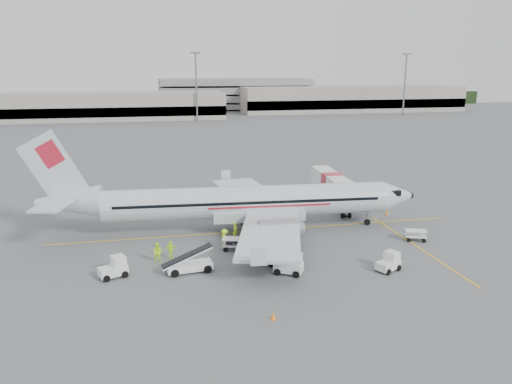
{
  "coord_description": "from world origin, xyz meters",
  "views": [
    {
      "loc": [
        -11.27,
        -50.03,
        17.01
      ],
      "look_at": [
        0.0,
        2.0,
        3.8
      ],
      "focal_mm": 35.0,
      "sensor_mm": 36.0,
      "label": 1
    }
  ],
  "objects_px": {
    "tug_aft": "(113,267)",
    "belt_loader": "(189,256)",
    "aircraft": "(248,181)",
    "tug_fore": "(388,262)",
    "jet_bridge": "(332,190)",
    "tug_mid": "(289,264)"
  },
  "relations": [
    {
      "from": "tug_aft",
      "to": "belt_loader",
      "type": "bearing_deg",
      "value": -23.61
    },
    {
      "from": "aircraft",
      "to": "tug_fore",
      "type": "bearing_deg",
      "value": -50.19
    },
    {
      "from": "belt_loader",
      "to": "tug_aft",
      "type": "height_order",
      "value": "belt_loader"
    },
    {
      "from": "jet_bridge",
      "to": "tug_fore",
      "type": "xyz_separation_m",
      "value": [
        -2.77,
        -21.18,
        -1.23
      ]
    },
    {
      "from": "tug_aft",
      "to": "jet_bridge",
      "type": "bearing_deg",
      "value": 12.0
    },
    {
      "from": "belt_loader",
      "to": "tug_aft",
      "type": "bearing_deg",
      "value": 171.72
    },
    {
      "from": "tug_mid",
      "to": "tug_aft",
      "type": "bearing_deg",
      "value": -159.35
    },
    {
      "from": "jet_bridge",
      "to": "tug_mid",
      "type": "distance_m",
      "value": 22.98
    },
    {
      "from": "tug_fore",
      "to": "aircraft",
      "type": "bearing_deg",
      "value": 99.04
    },
    {
      "from": "tug_mid",
      "to": "tug_aft",
      "type": "height_order",
      "value": "tug_mid"
    },
    {
      "from": "tug_fore",
      "to": "tug_mid",
      "type": "xyz_separation_m",
      "value": [
        -8.56,
        1.22,
        0.1
      ]
    },
    {
      "from": "tug_mid",
      "to": "aircraft",
      "type": "bearing_deg",
      "value": 125.06
    },
    {
      "from": "jet_bridge",
      "to": "belt_loader",
      "type": "relative_size",
      "value": 3.0
    },
    {
      "from": "tug_mid",
      "to": "tug_aft",
      "type": "xyz_separation_m",
      "value": [
        -14.58,
        2.38,
        -0.03
      ]
    },
    {
      "from": "aircraft",
      "to": "belt_loader",
      "type": "height_order",
      "value": "aircraft"
    },
    {
      "from": "jet_bridge",
      "to": "tug_aft",
      "type": "bearing_deg",
      "value": -142.76
    },
    {
      "from": "tug_mid",
      "to": "tug_aft",
      "type": "distance_m",
      "value": 14.77
    },
    {
      "from": "belt_loader",
      "to": "tug_fore",
      "type": "height_order",
      "value": "belt_loader"
    },
    {
      "from": "tug_fore",
      "to": "tug_mid",
      "type": "distance_m",
      "value": 8.65
    },
    {
      "from": "jet_bridge",
      "to": "tug_aft",
      "type": "relative_size",
      "value": 6.83
    },
    {
      "from": "jet_bridge",
      "to": "tug_mid",
      "type": "height_order",
      "value": "jet_bridge"
    },
    {
      "from": "tug_fore",
      "to": "tug_mid",
      "type": "relative_size",
      "value": 0.9
    }
  ]
}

